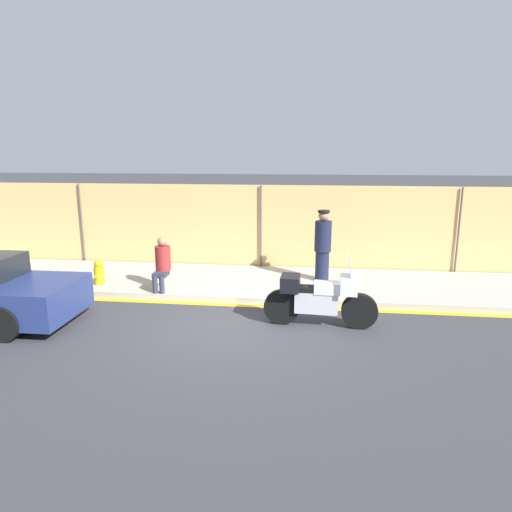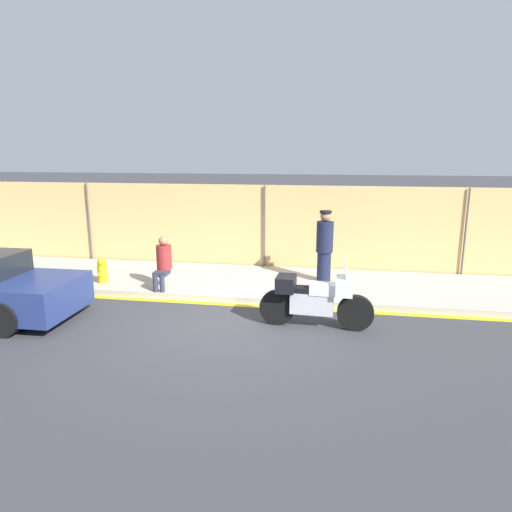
{
  "view_description": "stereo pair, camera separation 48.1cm",
  "coord_description": "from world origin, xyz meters",
  "px_view_note": "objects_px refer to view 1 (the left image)",
  "views": [
    {
      "loc": [
        1.43,
        -8.28,
        3.37
      ],
      "look_at": [
        0.14,
        2.07,
        0.96
      ],
      "focal_mm": 32.0,
      "sensor_mm": 36.0,
      "label": 1
    },
    {
      "loc": [
        1.91,
        -8.21,
        3.37
      ],
      "look_at": [
        0.14,
        2.07,
        0.96
      ],
      "focal_mm": 32.0,
      "sensor_mm": 36.0,
      "label": 2
    }
  ],
  "objects_px": {
    "officer_standing": "(323,245)",
    "person_seated_on_curb": "(162,261)",
    "fire_hydrant": "(99,272)",
    "motorcycle": "(319,297)"
  },
  "relations": [
    {
      "from": "officer_standing",
      "to": "person_seated_on_curb",
      "type": "bearing_deg",
      "value": -161.98
    },
    {
      "from": "fire_hydrant",
      "to": "person_seated_on_curb",
      "type": "bearing_deg",
      "value": -6.3
    },
    {
      "from": "officer_standing",
      "to": "fire_hydrant",
      "type": "relative_size",
      "value": 2.85
    },
    {
      "from": "motorcycle",
      "to": "person_seated_on_curb",
      "type": "relative_size",
      "value": 1.77
    },
    {
      "from": "motorcycle",
      "to": "officer_standing",
      "type": "xyz_separation_m",
      "value": [
        0.1,
        2.77,
        0.47
      ]
    },
    {
      "from": "person_seated_on_curb",
      "to": "fire_hydrant",
      "type": "bearing_deg",
      "value": 173.7
    },
    {
      "from": "motorcycle",
      "to": "officer_standing",
      "type": "distance_m",
      "value": 2.82
    },
    {
      "from": "officer_standing",
      "to": "fire_hydrant",
      "type": "height_order",
      "value": "officer_standing"
    },
    {
      "from": "officer_standing",
      "to": "fire_hydrant",
      "type": "distance_m",
      "value": 5.59
    },
    {
      "from": "motorcycle",
      "to": "person_seated_on_curb",
      "type": "height_order",
      "value": "motorcycle"
    }
  ]
}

